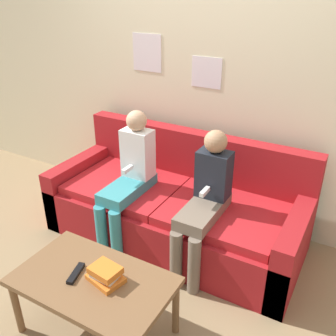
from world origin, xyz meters
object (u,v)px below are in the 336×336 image
object	(u,v)px
person_left	(129,175)
person_right	(205,199)
tv_remote	(76,273)
couch	(177,208)
coffee_table	(93,285)

from	to	relation	value
person_left	person_right	bearing A→B (deg)	-0.39
person_right	tv_remote	world-z (taller)	person_right
couch	coffee_table	bearing A→B (deg)	-87.70
coffee_table	tv_remote	bearing A→B (deg)	-168.70
couch	person_right	distance (m)	0.51
coffee_table	person_left	xyz separation A→B (m)	(-0.36, 0.90, 0.22)
couch	tv_remote	xyz separation A→B (m)	(-0.06, -1.13, 0.16)
person_left	tv_remote	distance (m)	0.97
coffee_table	person_left	distance (m)	1.00
person_right	couch	bearing A→B (deg)	148.38
person_left	tv_remote	xyz separation A→B (m)	(0.26, -0.93, -0.16)
couch	person_right	size ratio (longest dim) A/B	1.96
person_right	tv_remote	xyz separation A→B (m)	(-0.40, -0.92, -0.15)
couch	coffee_table	distance (m)	1.12
couch	coffee_table	world-z (taller)	couch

